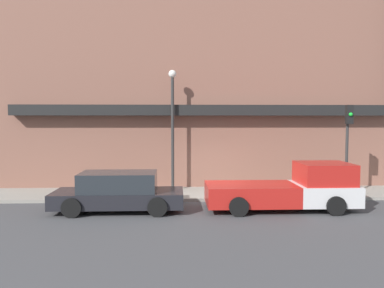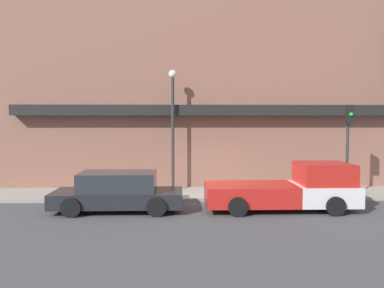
{
  "view_description": "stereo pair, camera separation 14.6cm",
  "coord_description": "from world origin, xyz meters",
  "px_view_note": "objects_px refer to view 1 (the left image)",
  "views": [
    {
      "loc": [
        -1.38,
        -15.27,
        3.39
      ],
      "look_at": [
        -0.73,
        1.1,
        2.33
      ],
      "focal_mm": 35.0,
      "sensor_mm": 36.0,
      "label": 1
    },
    {
      "loc": [
        -1.24,
        -15.28,
        3.39
      ],
      "look_at": [
        -0.73,
        1.1,
        2.33
      ],
      "focal_mm": 35.0,
      "sensor_mm": 36.0,
      "label": 2
    }
  ],
  "objects_px": {
    "street_lamp": "(173,116)",
    "traffic_light": "(348,134)",
    "fire_hydrant": "(268,188)",
    "pickup_truck": "(291,189)",
    "parked_car": "(119,192)"
  },
  "relations": [
    {
      "from": "pickup_truck",
      "to": "street_lamp",
      "type": "distance_m",
      "value": 6.29
    },
    {
      "from": "parked_car",
      "to": "traffic_light",
      "type": "distance_m",
      "value": 9.81
    },
    {
      "from": "fire_hydrant",
      "to": "street_lamp",
      "type": "bearing_deg",
      "value": 159.4
    },
    {
      "from": "pickup_truck",
      "to": "parked_car",
      "type": "distance_m",
      "value": 6.48
    },
    {
      "from": "street_lamp",
      "to": "traffic_light",
      "type": "distance_m",
      "value": 7.68
    },
    {
      "from": "parked_car",
      "to": "fire_hydrant",
      "type": "xyz_separation_m",
      "value": [
        6.06,
        1.84,
        -0.25
      ]
    },
    {
      "from": "street_lamp",
      "to": "fire_hydrant",
      "type": "bearing_deg",
      "value": -20.6
    },
    {
      "from": "fire_hydrant",
      "to": "pickup_truck",
      "type": "bearing_deg",
      "value": -77.16
    },
    {
      "from": "pickup_truck",
      "to": "fire_hydrant",
      "type": "relative_size",
      "value": 8.57
    },
    {
      "from": "pickup_truck",
      "to": "traffic_light",
      "type": "distance_m",
      "value": 3.96
    },
    {
      "from": "street_lamp",
      "to": "pickup_truck",
      "type": "bearing_deg",
      "value": -36.88
    },
    {
      "from": "pickup_truck",
      "to": "street_lamp",
      "type": "relative_size",
      "value": 1.01
    },
    {
      "from": "pickup_truck",
      "to": "parked_car",
      "type": "height_order",
      "value": "pickup_truck"
    },
    {
      "from": "fire_hydrant",
      "to": "street_lamp",
      "type": "height_order",
      "value": "street_lamp"
    },
    {
      "from": "traffic_light",
      "to": "street_lamp",
      "type": "bearing_deg",
      "value": 167.33
    }
  ]
}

